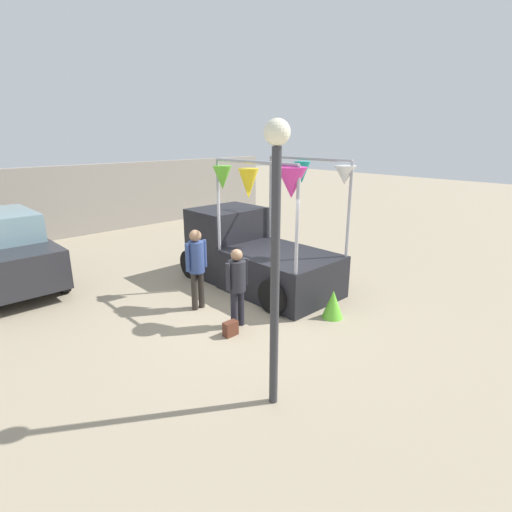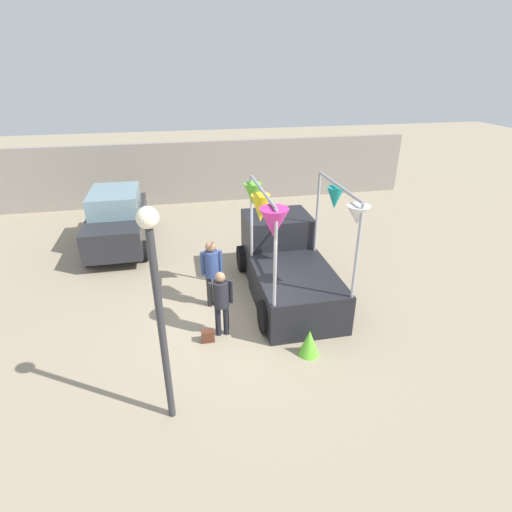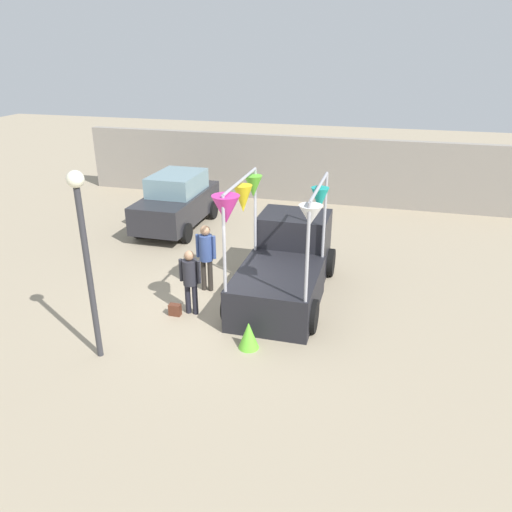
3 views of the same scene
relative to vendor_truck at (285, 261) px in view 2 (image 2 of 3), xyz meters
The scene contains 9 objects.
ground_plane 1.99m from the vendor_truck, 136.39° to the right, with size 60.00×60.00×0.00m, color gray.
vendor_truck is the anchor object (origin of this frame).
parked_car 6.05m from the vendor_truck, 140.05° to the left, with size 1.88×4.00×1.88m.
person_customer 2.52m from the vendor_truck, 139.04° to the right, with size 0.53×0.34×1.60m.
person_vendor 2.03m from the vendor_truck, 168.20° to the right, with size 0.53×0.34×1.77m.
handbag 3.00m from the vendor_truck, 140.58° to the right, with size 0.28×0.16×0.28m, color #592D1E.
street_lamp 5.14m from the vendor_truck, 129.06° to the right, with size 0.32×0.32×3.86m.
brick_boundary_wall 8.30m from the vendor_truck, 99.01° to the left, with size 18.00×0.36×2.60m, color gray.
folded_kite_bundle_lime 2.78m from the vendor_truck, 94.20° to the right, with size 0.44×0.44×0.60m, color #66CC33.
Camera 2 is at (-1.35, -7.83, 5.61)m, focal length 28.00 mm.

